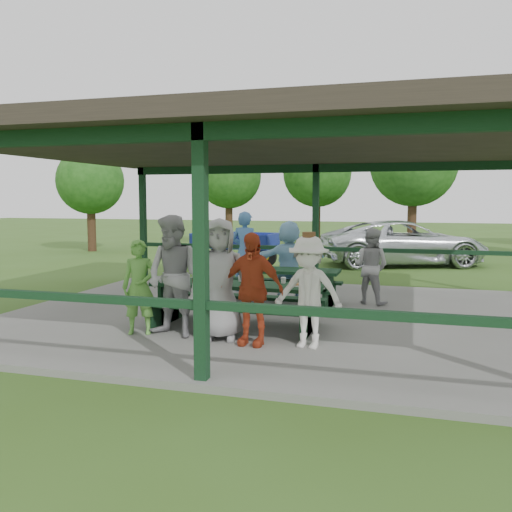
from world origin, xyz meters
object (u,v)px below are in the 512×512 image
(spectator_lblue, at_px, (289,260))
(pickup_truck, at_px, (404,243))
(contestant_white_fedora, at_px, (308,292))
(spectator_grey, at_px, (371,266))
(contestant_grey_mid, at_px, (220,279))
(contestant_grey_left, at_px, (174,276))
(picnic_table_near, at_px, (237,299))
(farm_trailer, at_px, (235,250))
(spectator_blue, at_px, (245,252))
(picnic_table_far, at_px, (271,282))
(contestant_red, at_px, (251,289))
(contestant_green, at_px, (140,287))

(spectator_lblue, xyz_separation_m, pickup_truck, (2.21, 7.76, -0.18))
(contestant_white_fedora, bearing_deg, spectator_grey, 87.99)
(contestant_grey_mid, bearing_deg, contestant_grey_left, 167.34)
(picnic_table_near, height_order, farm_trailer, farm_trailer)
(contestant_grey_mid, distance_m, spectator_blue, 4.33)
(picnic_table_far, relative_size, contestant_red, 1.65)
(picnic_table_near, distance_m, contestant_grey_left, 1.21)
(contestant_grey_mid, relative_size, spectator_lblue, 1.10)
(contestant_green, xyz_separation_m, spectator_grey, (3.32, 3.59, 0.02))
(spectator_grey, height_order, farm_trailer, spectator_grey)
(contestant_green, height_order, spectator_blue, spectator_blue)
(picnic_table_far, height_order, contestant_red, contestant_red)
(contestant_white_fedora, distance_m, spectator_grey, 3.68)
(picnic_table_far, distance_m, spectator_blue, 1.81)
(spectator_lblue, bearing_deg, picnic_table_far, 55.22)
(contestant_red, bearing_deg, contestant_green, -179.32)
(contestant_green, height_order, contestant_red, contestant_red)
(spectator_grey, bearing_deg, contestant_grey_left, 74.52)
(picnic_table_far, height_order, contestant_grey_left, contestant_grey_left)
(picnic_table_far, bearing_deg, spectator_lblue, 74.70)
(contestant_red, height_order, farm_trailer, contestant_red)
(picnic_table_far, distance_m, farm_trailer, 6.69)
(contestant_red, bearing_deg, contestant_white_fedora, 9.44)
(contestant_green, bearing_deg, spectator_grey, 28.43)
(spectator_lblue, relative_size, spectator_grey, 1.09)
(picnic_table_far, distance_m, spectator_lblue, 0.85)
(contestant_green, distance_m, contestant_grey_mid, 1.35)
(spectator_grey, relative_size, farm_trailer, 0.44)
(contestant_green, bearing_deg, contestant_white_fedora, -19.67)
(contestant_white_fedora, bearing_deg, contestant_green, -173.48)
(contestant_grey_mid, relative_size, contestant_white_fedora, 1.11)
(picnic_table_far, distance_m, contestant_grey_mid, 2.83)
(spectator_lblue, distance_m, spectator_blue, 1.39)
(picnic_table_far, height_order, farm_trailer, farm_trailer)
(contestant_red, bearing_deg, pickup_truck, 84.69)
(farm_trailer, bearing_deg, picnic_table_near, -67.96)
(contestant_white_fedora, distance_m, pickup_truck, 11.43)
(pickup_truck, bearing_deg, spectator_blue, 133.12)
(contestant_grey_left, bearing_deg, spectator_blue, 106.19)
(contestant_grey_mid, xyz_separation_m, spectator_grey, (1.99, 3.55, -0.15))
(farm_trailer, bearing_deg, pickup_truck, 28.33)
(contestant_red, xyz_separation_m, farm_trailer, (-3.28, 9.02, -0.31))
(farm_trailer, bearing_deg, contestant_green, -77.79)
(contestant_green, height_order, contestant_white_fedora, contestant_white_fedora)
(farm_trailer, bearing_deg, contestant_grey_left, -74.08)
(contestant_grey_mid, xyz_separation_m, spectator_lblue, (0.27, 3.53, -0.08))
(farm_trailer, bearing_deg, contestant_white_fedora, -61.98)
(contestant_grey_mid, relative_size, farm_trailer, 0.52)
(contestant_white_fedora, relative_size, spectator_grey, 1.08)
(picnic_table_near, height_order, contestant_white_fedora, contestant_white_fedora)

